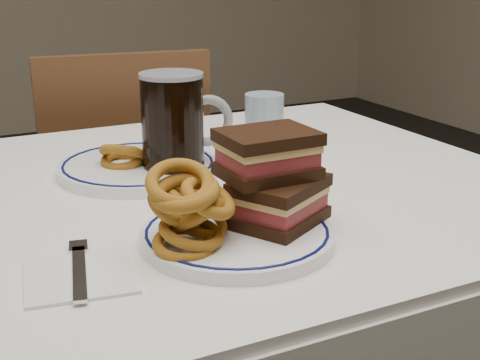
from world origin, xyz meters
name	(u,v)px	position (x,y,z in m)	size (l,w,h in m)	color
dining_table	(128,262)	(0.00, 0.00, 0.64)	(1.27, 0.87, 0.75)	white
chair_far	(123,203)	(0.20, 0.70, 0.48)	(0.45, 0.45, 0.88)	#4B2E18
main_plate	(237,235)	(0.07, -0.22, 0.76)	(0.24, 0.24, 0.02)	white
reuben_sandwich	(273,177)	(0.13, -0.22, 0.82)	(0.14, 0.13, 0.12)	black
onion_rings_main	(190,208)	(0.01, -0.23, 0.81)	(0.11, 0.10, 0.11)	brown
ketchup_ramekin	(195,195)	(0.06, -0.13, 0.78)	(0.06, 0.06, 0.03)	white
beer_mug	(175,124)	(0.11, 0.06, 0.83)	(0.15, 0.10, 0.17)	black
water_glass	(264,124)	(0.29, 0.11, 0.80)	(0.07, 0.07, 0.11)	#9DB6CB
far_plate	(138,167)	(0.06, 0.10, 0.76)	(0.26, 0.26, 0.02)	white
onion_rings_far	(124,156)	(0.03, 0.11, 0.78)	(0.09, 0.08, 0.06)	brown
napkin_fork	(80,274)	(-0.12, -0.23, 0.75)	(0.13, 0.16, 0.01)	white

